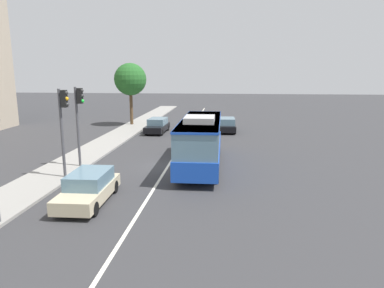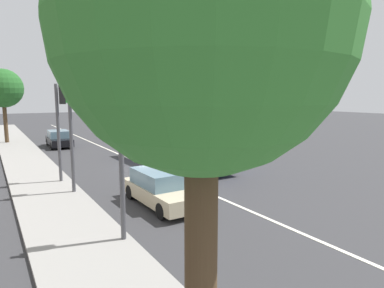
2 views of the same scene
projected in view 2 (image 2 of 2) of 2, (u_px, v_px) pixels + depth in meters
name	position (u px, v px, depth m)	size (l,w,h in m)	color
ground_plane	(151.00, 168.00, 21.46)	(160.00, 160.00, 0.00)	#333335
sidewalk_kerb	(40.00, 181.00, 18.05)	(80.00, 2.96, 0.14)	gray
lane_centre_line	(151.00, 168.00, 21.46)	(76.00, 0.16, 0.01)	silver
transit_bus	(179.00, 138.00, 22.48)	(10.02, 2.59, 3.46)	#1947B7
sedan_black	(59.00, 139.00, 30.54)	(4.56, 1.94, 1.46)	black
sedan_black_ahead	(128.00, 133.00, 35.21)	(4.56, 1.97, 1.46)	black
sedan_beige	(161.00, 188.00, 14.25)	(4.54, 1.90, 1.46)	#C6B793
traffic_light_near_corner	(74.00, 119.00, 15.36)	(0.32, 0.62, 5.20)	#47474C
traffic_light_mid_block	(61.00, 116.00, 17.35)	(0.33, 0.62, 5.20)	#47474C
traffic_light_far_corner	(125.00, 130.00, 10.15)	(0.33, 0.62, 5.20)	#47474C
street_tree_kerbside_left	(3.00, 89.00, 31.73)	(3.66, 3.66, 7.14)	#4C3823
street_tree_kerbside_centre	(202.00, 34.00, 3.31)	(2.96, 2.96, 6.74)	#4C3823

